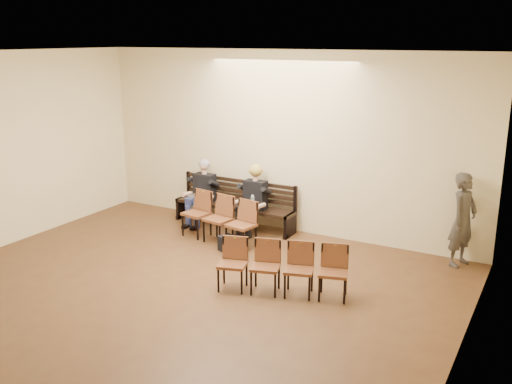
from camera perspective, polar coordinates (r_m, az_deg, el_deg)
ground at (r=7.75m, az=-14.87°, el=-14.01°), size 10.00×10.00×0.00m
room_walls at (r=7.46m, az=-12.04°, el=5.78°), size 8.02×10.01×3.51m
bench at (r=11.56m, az=-2.20°, el=-2.35°), size 2.60×0.90×0.45m
seated_man at (r=11.70m, az=-5.42°, el=-0.06°), size 0.53×0.74×1.28m
seated_woman at (r=11.10m, az=-0.31°, el=-0.94°), size 0.54×0.74×1.25m
laptop at (r=11.63m, az=-5.88°, el=-0.54°), size 0.34×0.28×0.24m
water_bottle at (r=10.87m, az=-0.35°, el=-1.57°), size 0.08×0.08×0.24m
bag at (r=10.24m, az=-2.69°, el=-5.25°), size 0.44×0.37×0.28m
passerby at (r=10.01m, az=20.06°, el=-1.97°), size 0.64×0.78×1.83m
chair_row_front at (r=10.63m, az=-3.82°, el=-2.75°), size 1.64×0.74×0.88m
chair_row_back at (r=8.54m, az=2.61°, el=-7.67°), size 1.97×0.98×0.79m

